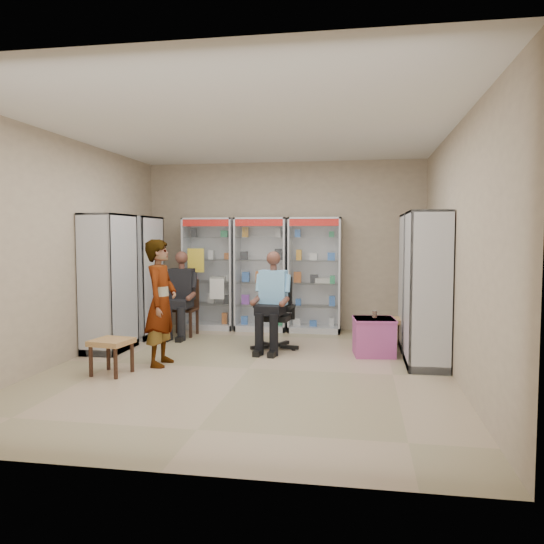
% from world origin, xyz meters
% --- Properties ---
extents(floor, '(6.00, 6.00, 0.00)m').
position_xyz_m(floor, '(0.00, 0.00, 0.00)').
color(floor, tan).
rests_on(floor, ground).
extents(room_shell, '(5.02, 6.02, 3.01)m').
position_xyz_m(room_shell, '(0.00, 0.00, 1.97)').
color(room_shell, tan).
rests_on(room_shell, ground).
extents(cabinet_back_left, '(0.90, 0.50, 2.00)m').
position_xyz_m(cabinet_back_left, '(-1.30, 2.73, 1.00)').
color(cabinet_back_left, silver).
rests_on(cabinet_back_left, floor).
extents(cabinet_back_mid, '(0.90, 0.50, 2.00)m').
position_xyz_m(cabinet_back_mid, '(-0.35, 2.73, 1.00)').
color(cabinet_back_mid, silver).
rests_on(cabinet_back_mid, floor).
extents(cabinet_back_right, '(0.90, 0.50, 2.00)m').
position_xyz_m(cabinet_back_right, '(0.60, 2.73, 1.00)').
color(cabinet_back_right, silver).
rests_on(cabinet_back_right, floor).
extents(cabinet_right_far, '(0.90, 0.50, 2.00)m').
position_xyz_m(cabinet_right_far, '(2.23, 1.60, 1.00)').
color(cabinet_right_far, '#A5A8AC').
rests_on(cabinet_right_far, floor).
extents(cabinet_right_near, '(0.90, 0.50, 2.00)m').
position_xyz_m(cabinet_right_near, '(2.23, 0.50, 1.00)').
color(cabinet_right_near, '#A2A4A9').
rests_on(cabinet_right_near, floor).
extents(cabinet_left_far, '(0.90, 0.50, 2.00)m').
position_xyz_m(cabinet_left_far, '(-2.23, 1.80, 1.00)').
color(cabinet_left_far, '#BABDC2').
rests_on(cabinet_left_far, floor).
extents(cabinet_left_near, '(0.90, 0.50, 2.00)m').
position_xyz_m(cabinet_left_near, '(-2.23, 0.70, 1.00)').
color(cabinet_left_near, silver).
rests_on(cabinet_left_near, floor).
extents(wooden_chair, '(0.42, 0.42, 0.94)m').
position_xyz_m(wooden_chair, '(-1.55, 2.00, 0.47)').
color(wooden_chair, black).
rests_on(wooden_chair, floor).
extents(seated_customer, '(0.44, 0.60, 1.34)m').
position_xyz_m(seated_customer, '(-1.55, 1.95, 0.67)').
color(seated_customer, black).
rests_on(seated_customer, floor).
extents(office_chair, '(0.65, 0.65, 1.07)m').
position_xyz_m(office_chair, '(0.14, 1.19, 0.54)').
color(office_chair, black).
rests_on(office_chair, floor).
extents(seated_shopkeeper, '(0.52, 0.67, 1.37)m').
position_xyz_m(seated_shopkeeper, '(0.14, 1.14, 0.68)').
color(seated_shopkeeper, '#70A2DE').
rests_on(seated_shopkeeper, floor).
extents(pink_trunk, '(0.61, 0.59, 0.53)m').
position_xyz_m(pink_trunk, '(1.58, 1.03, 0.26)').
color(pink_trunk, '#AE458F').
rests_on(pink_trunk, floor).
extents(tea_glass, '(0.07, 0.07, 0.10)m').
position_xyz_m(tea_glass, '(1.59, 1.09, 0.58)').
color(tea_glass, '#5E1608').
rests_on(tea_glass, pink_trunk).
extents(woven_stool_a, '(0.49, 0.49, 0.44)m').
position_xyz_m(woven_stool_a, '(1.83, 1.61, 0.22)').
color(woven_stool_a, '#A07543').
rests_on(woven_stool_a, floor).
extents(woven_stool_b, '(0.49, 0.49, 0.43)m').
position_xyz_m(woven_stool_b, '(-1.59, -0.54, 0.22)').
color(woven_stool_b, '#A36D45').
rests_on(woven_stool_b, floor).
extents(standing_man, '(0.39, 0.60, 1.64)m').
position_xyz_m(standing_man, '(-1.16, 0.00, 0.82)').
color(standing_man, gray).
rests_on(standing_man, floor).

